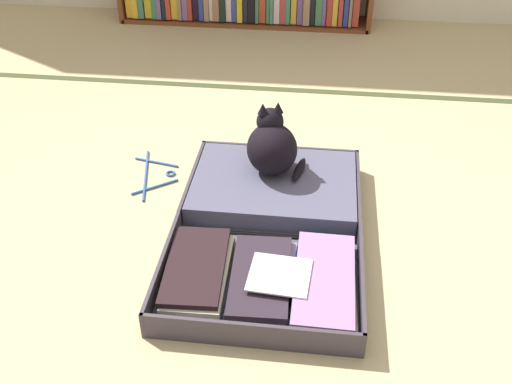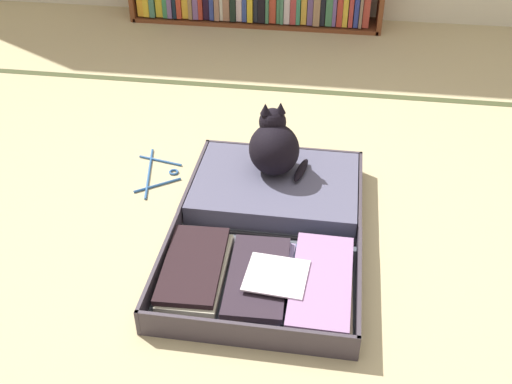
# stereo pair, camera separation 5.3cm
# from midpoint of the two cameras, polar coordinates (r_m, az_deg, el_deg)

# --- Properties ---
(ground_plane) EXTENTS (10.00, 10.00, 0.00)m
(ground_plane) POSITION_cam_midpoint_polar(r_m,az_deg,el_deg) (2.09, 4.25, -5.90)
(ground_plane) COLOR tan
(tatami_border) EXTENTS (4.80, 0.05, 0.00)m
(tatami_border) POSITION_cam_midpoint_polar(r_m,az_deg,el_deg) (3.15, 6.34, 9.53)
(tatami_border) COLOR #3F4627
(tatami_border) RESTS_ON ground_plane
(open_suitcase) EXTENTS (0.66, 0.99, 0.10)m
(open_suitcase) POSITION_cam_midpoint_polar(r_m,az_deg,el_deg) (2.15, 2.06, -2.86)
(open_suitcase) COLOR #3D353F
(open_suitcase) RESTS_ON ground_plane
(black_cat) EXTENTS (0.26, 0.26, 0.27)m
(black_cat) POSITION_cam_midpoint_polar(r_m,az_deg,el_deg) (2.28, 2.41, 4.40)
(black_cat) COLOR black
(black_cat) RESTS_ON open_suitcase
(clothes_hanger) EXTENTS (0.22, 0.36, 0.01)m
(clothes_hanger) POSITION_cam_midpoint_polar(r_m,az_deg,el_deg) (2.50, -8.81, 1.84)
(clothes_hanger) COLOR #2D5B96
(clothes_hanger) RESTS_ON ground_plane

